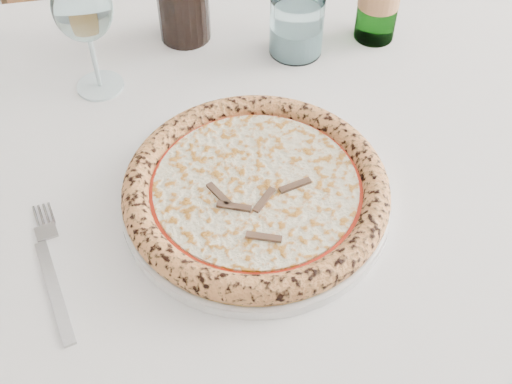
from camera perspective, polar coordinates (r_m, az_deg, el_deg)
dining_table at (r=0.92m, az=-1.95°, el=-0.20°), size 1.46×0.97×0.76m
plate at (r=0.77m, az=0.00°, el=-0.54°), size 0.32×0.32×0.02m
pizza at (r=0.76m, az=-0.00°, el=0.31°), size 0.32×0.32×0.03m
fork at (r=0.75m, az=-17.69°, el=-6.76°), size 0.03×0.20×0.00m
wine_glass at (r=0.89m, az=-15.13°, el=15.28°), size 0.08×0.08×0.18m
tumbler at (r=0.98m, az=3.61°, el=14.26°), size 0.08×0.08×0.09m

